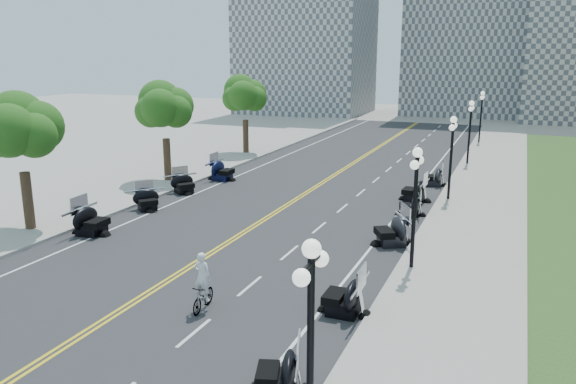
% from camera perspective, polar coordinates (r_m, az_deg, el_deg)
% --- Properties ---
extents(ground, '(160.00, 160.00, 0.00)m').
position_cam_1_polar(ground, '(23.29, -11.06, -8.17)').
color(ground, gray).
extents(road, '(16.00, 90.00, 0.01)m').
position_cam_1_polar(road, '(31.62, -1.08, -1.96)').
color(road, '#333335').
rests_on(road, ground).
extents(centerline_yellow_a, '(0.12, 90.00, 0.00)m').
position_cam_1_polar(centerline_yellow_a, '(31.66, -1.28, -1.93)').
color(centerline_yellow_a, yellow).
rests_on(centerline_yellow_a, road).
extents(centerline_yellow_b, '(0.12, 90.00, 0.00)m').
position_cam_1_polar(centerline_yellow_b, '(31.57, -0.88, -1.97)').
color(centerline_yellow_b, yellow).
rests_on(centerline_yellow_b, road).
extents(edge_line_north, '(0.12, 90.00, 0.00)m').
position_cam_1_polar(edge_line_north, '(29.74, 10.31, -3.21)').
color(edge_line_north, white).
rests_on(edge_line_north, road).
extents(edge_line_south, '(0.12, 90.00, 0.00)m').
position_cam_1_polar(edge_line_south, '(34.59, -10.85, -0.81)').
color(edge_line_south, white).
rests_on(edge_line_south, road).
extents(lane_dash_5, '(0.12, 2.00, 0.00)m').
position_cam_1_polar(lane_dash_5, '(18.64, -9.52, -13.91)').
color(lane_dash_5, white).
rests_on(lane_dash_5, road).
extents(lane_dash_6, '(0.12, 2.00, 0.00)m').
position_cam_1_polar(lane_dash_6, '(21.78, -3.91, -9.49)').
color(lane_dash_6, white).
rests_on(lane_dash_6, road).
extents(lane_dash_7, '(0.12, 2.00, 0.00)m').
position_cam_1_polar(lane_dash_7, '(25.17, 0.15, -6.17)').
color(lane_dash_7, white).
rests_on(lane_dash_7, road).
extents(lane_dash_8, '(0.12, 2.00, 0.00)m').
position_cam_1_polar(lane_dash_8, '(28.71, 3.19, -3.62)').
color(lane_dash_8, white).
rests_on(lane_dash_8, road).
extents(lane_dash_9, '(0.12, 2.00, 0.00)m').
position_cam_1_polar(lane_dash_9, '(32.36, 5.54, -1.64)').
color(lane_dash_9, white).
rests_on(lane_dash_9, road).
extents(lane_dash_10, '(0.12, 2.00, 0.00)m').
position_cam_1_polar(lane_dash_10, '(36.08, 7.41, -0.06)').
color(lane_dash_10, white).
rests_on(lane_dash_10, road).
extents(lane_dash_11, '(0.12, 2.00, 0.00)m').
position_cam_1_polar(lane_dash_11, '(39.86, 8.93, 1.22)').
color(lane_dash_11, white).
rests_on(lane_dash_11, road).
extents(lane_dash_12, '(0.12, 2.00, 0.00)m').
position_cam_1_polar(lane_dash_12, '(43.68, 10.18, 2.28)').
color(lane_dash_12, white).
rests_on(lane_dash_12, road).
extents(lane_dash_13, '(0.12, 2.00, 0.00)m').
position_cam_1_polar(lane_dash_13, '(47.53, 11.23, 3.17)').
color(lane_dash_13, white).
rests_on(lane_dash_13, road).
extents(lane_dash_14, '(0.12, 2.00, 0.00)m').
position_cam_1_polar(lane_dash_14, '(51.40, 12.13, 3.93)').
color(lane_dash_14, white).
rests_on(lane_dash_14, road).
extents(lane_dash_15, '(0.12, 2.00, 0.00)m').
position_cam_1_polar(lane_dash_15, '(55.29, 12.90, 4.57)').
color(lane_dash_15, white).
rests_on(lane_dash_15, road).
extents(lane_dash_16, '(0.12, 2.00, 0.00)m').
position_cam_1_polar(lane_dash_16, '(59.19, 13.57, 5.13)').
color(lane_dash_16, white).
rests_on(lane_dash_16, road).
extents(lane_dash_17, '(0.12, 2.00, 0.00)m').
position_cam_1_polar(lane_dash_17, '(63.11, 14.16, 5.62)').
color(lane_dash_17, white).
rests_on(lane_dash_17, road).
extents(lane_dash_18, '(0.12, 2.00, 0.00)m').
position_cam_1_polar(lane_dash_18, '(67.03, 14.68, 6.06)').
color(lane_dash_18, white).
rests_on(lane_dash_18, road).
extents(lane_dash_19, '(0.12, 2.00, 0.00)m').
position_cam_1_polar(lane_dash_19, '(70.97, 15.14, 6.44)').
color(lane_dash_19, white).
rests_on(lane_dash_19, road).
extents(sidewalk_north, '(5.00, 90.00, 0.15)m').
position_cam_1_polar(sidewalk_north, '(29.20, 18.21, -3.89)').
color(sidewalk_north, '#9E9991').
rests_on(sidewalk_north, ground).
extents(sidewalk_south, '(5.00, 90.00, 0.15)m').
position_cam_1_polar(sidewalk_south, '(36.94, -16.19, -0.08)').
color(sidewalk_south, '#9E9991').
rests_on(sidewalk_south, ground).
extents(distant_block_a, '(18.00, 14.00, 26.00)m').
position_cam_1_polar(distant_block_a, '(85.49, 1.86, 16.82)').
color(distant_block_a, gray).
rests_on(distant_block_a, ground).
extents(distant_block_b, '(16.00, 12.00, 30.00)m').
position_cam_1_polar(distant_block_b, '(86.49, 17.85, 17.49)').
color(distant_block_b, gray).
rests_on(distant_block_b, ground).
extents(street_lamp_1, '(0.50, 1.20, 4.90)m').
position_cam_1_polar(street_lamp_1, '(12.11, 2.29, -16.08)').
color(street_lamp_1, black).
rests_on(street_lamp_1, sidewalk_north).
extents(street_lamp_2, '(0.50, 1.20, 4.90)m').
position_cam_1_polar(street_lamp_2, '(22.97, 12.72, -1.72)').
color(street_lamp_2, black).
rests_on(street_lamp_2, sidewalk_north).
extents(street_lamp_3, '(0.50, 1.20, 4.90)m').
position_cam_1_polar(street_lamp_3, '(34.59, 16.22, 3.28)').
color(street_lamp_3, black).
rests_on(street_lamp_3, sidewalk_north).
extents(street_lamp_4, '(0.50, 1.20, 4.90)m').
position_cam_1_polar(street_lamp_4, '(46.40, 17.96, 5.75)').
color(street_lamp_4, black).
rests_on(street_lamp_4, sidewalk_north).
extents(street_lamp_5, '(0.50, 1.20, 4.90)m').
position_cam_1_polar(street_lamp_5, '(58.29, 19.00, 7.21)').
color(street_lamp_5, black).
rests_on(street_lamp_5, sidewalk_north).
extents(tree_2, '(4.80, 4.80, 9.20)m').
position_cam_1_polar(tree_2, '(30.03, -25.54, 5.09)').
color(tree_2, '#235619').
rests_on(tree_2, sidewalk_south).
extents(tree_3, '(4.80, 4.80, 9.20)m').
position_cam_1_polar(tree_3, '(39.02, -12.41, 7.85)').
color(tree_3, '#235619').
rests_on(tree_3, sidewalk_south).
extents(tree_4, '(4.80, 4.80, 9.20)m').
position_cam_1_polar(tree_4, '(49.31, -4.38, 9.34)').
color(tree_4, '#235619').
rests_on(tree_4, sidewalk_south).
extents(motorcycle_n_4, '(2.30, 2.30, 1.27)m').
position_cam_1_polar(motorcycle_n_4, '(15.34, -0.96, -17.60)').
color(motorcycle_n_4, black).
rests_on(motorcycle_n_4, road).
extents(motorcycle_n_5, '(2.08, 2.08, 1.44)m').
position_cam_1_polar(motorcycle_n_5, '(19.41, 5.70, -10.29)').
color(motorcycle_n_5, black).
rests_on(motorcycle_n_5, road).
extents(motorcycle_n_7, '(2.99, 2.99, 1.53)m').
position_cam_1_polar(motorcycle_n_7, '(26.37, 10.49, -3.73)').
color(motorcycle_n_7, black).
rests_on(motorcycle_n_7, road).
extents(motorcycle_n_8, '(2.16, 2.16, 1.26)m').
position_cam_1_polar(motorcycle_n_8, '(31.35, 12.30, -1.24)').
color(motorcycle_n_8, black).
rests_on(motorcycle_n_8, road).
extents(motorcycle_n_9, '(2.22, 2.22, 1.47)m').
position_cam_1_polar(motorcycle_n_9, '(34.48, 12.73, 0.29)').
color(motorcycle_n_9, black).
rests_on(motorcycle_n_9, road).
extents(motorcycle_n_10, '(2.17, 2.17, 1.37)m').
position_cam_1_polar(motorcycle_n_10, '(38.82, 14.58, 1.62)').
color(motorcycle_n_10, black).
rests_on(motorcycle_n_10, road).
extents(motorcycle_s_6, '(2.34, 2.34, 1.55)m').
position_cam_1_polar(motorcycle_s_6, '(29.04, -19.38, -2.64)').
color(motorcycle_s_6, black).
rests_on(motorcycle_s_6, road).
extents(motorcycle_s_7, '(2.64, 2.64, 1.31)m').
position_cam_1_polar(motorcycle_s_7, '(32.69, -14.14, -0.68)').
color(motorcycle_s_7, black).
rests_on(motorcycle_s_7, road).
extents(motorcycle_s_8, '(2.67, 2.67, 1.34)m').
position_cam_1_polar(motorcycle_s_8, '(36.13, -10.56, 0.92)').
color(motorcycle_s_8, black).
rests_on(motorcycle_s_8, road).
extents(motorcycle_s_9, '(2.25, 2.25, 1.55)m').
position_cam_1_polar(motorcycle_s_9, '(39.47, -6.71, 2.30)').
color(motorcycle_s_9, black).
rests_on(motorcycle_s_9, road).
extents(bicycle, '(0.61, 1.64, 0.96)m').
position_cam_1_polar(bicycle, '(19.92, -8.62, -10.48)').
color(bicycle, '#A51414').
rests_on(bicycle, road).
extents(cyclist_rider, '(0.64, 0.42, 1.76)m').
position_cam_1_polar(cyclist_rider, '(19.40, -8.76, -6.81)').
color(cyclist_rider, silver).
rests_on(cyclist_rider, bicycle).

